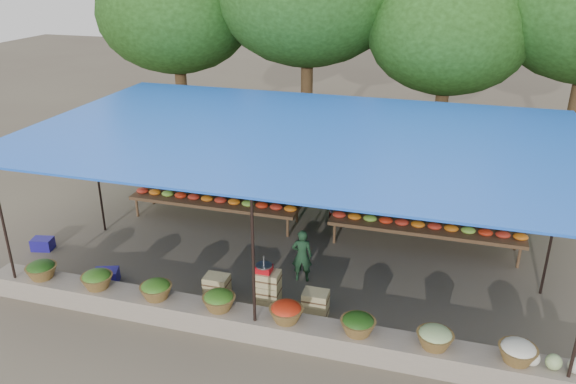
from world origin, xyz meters
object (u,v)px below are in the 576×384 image
(weighing_scale, at_px, (264,268))
(vendor_seated, at_px, (302,256))
(crate_counter, at_px, (266,294))
(blue_crate_front, at_px, (107,276))
(blue_crate_back, at_px, (43,244))

(weighing_scale, bearing_deg, vendor_seated, 70.11)
(crate_counter, relative_size, blue_crate_front, 5.08)
(blue_crate_front, distance_m, blue_crate_back, 2.28)
(vendor_seated, bearing_deg, blue_crate_front, 6.91)
(weighing_scale, xyz_separation_m, vendor_seated, (0.41, 1.13, -0.29))
(vendor_seated, bearing_deg, blue_crate_back, -7.09)
(vendor_seated, relative_size, blue_crate_front, 2.39)
(blue_crate_front, bearing_deg, blue_crate_back, 139.07)
(crate_counter, relative_size, weighing_scale, 7.39)
(crate_counter, distance_m, blue_crate_back, 5.51)
(weighing_scale, distance_m, blue_crate_back, 5.52)
(blue_crate_front, xyz_separation_m, blue_crate_back, (-2.13, 0.80, -0.01))
(blue_crate_front, bearing_deg, weighing_scale, -19.37)
(blue_crate_front, height_order, blue_crate_back, blue_crate_front)
(vendor_seated, height_order, blue_crate_back, vendor_seated)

